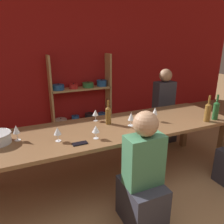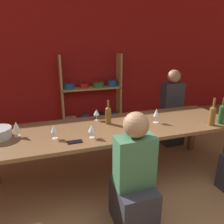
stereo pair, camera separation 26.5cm
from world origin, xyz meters
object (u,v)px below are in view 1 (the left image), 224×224
wine_bottle_green (216,110)px  person_far_a (163,114)px  wine_bottle_dark (208,112)px  person_near_b (143,183)px  wine_glass_red_a (96,129)px  wine_glass_white_b (16,130)px  cell_phone (80,143)px  wine_glass_red_b (155,112)px  wine_glass_white_a (131,117)px  shelf_unit (81,98)px  wine_bottle_amber (108,115)px  wine_glass_white_c (95,113)px  wine_glass_empty_a (57,131)px  dining_table (115,132)px

wine_bottle_green → person_far_a: size_ratio=0.26×
wine_bottle_dark → person_near_b: person_near_b is taller
wine_glass_red_a → wine_glass_white_b: wine_glass_white_b is taller
cell_phone → wine_bottle_dark: bearing=-1.4°
person_far_a → wine_glass_white_b: bearing=16.2°
wine_glass_red_a → person_far_a: (1.60, 0.97, -0.35)m
wine_glass_red_b → person_near_b: (-0.60, -0.70, -0.41)m
wine_glass_white_b → person_near_b: 1.36m
wine_glass_red_a → wine_glass_white_a: 0.54m
wine_glass_white_b → shelf_unit: bearing=58.4°
wine_bottle_green → wine_glass_white_b: wine_bottle_green is taller
wine_bottle_amber → wine_glass_white_c: 0.20m
wine_glass_empty_a → shelf_unit: bearing=68.2°
wine_bottle_dark → wine_glass_white_c: bearing=155.2°
wine_bottle_dark → wine_glass_red_b: wine_bottle_dark is taller
shelf_unit → wine_bottle_amber: (-0.26, -2.05, 0.31)m
wine_glass_white_a → wine_glass_red_a: bearing=-161.7°
wine_glass_white_c → cell_phone: size_ratio=0.99×
shelf_unit → person_near_b: bearing=-95.4°
shelf_unit → wine_glass_empty_a: (-0.91, -2.29, 0.30)m
wine_bottle_green → wine_bottle_dark: (-0.15, -0.01, -0.00)m
dining_table → wine_glass_white_a: (0.18, -0.06, 0.18)m
wine_bottle_dark → cell_phone: (-1.65, 0.04, -0.12)m
wine_glass_white_b → cell_phone: bearing=-31.3°
wine_glass_white_b → wine_glass_white_c: (0.93, 0.21, -0.01)m
wine_bottle_dark → wine_glass_white_a: (-0.95, 0.26, -0.02)m
wine_glass_white_b → wine_glass_white_c: bearing=12.7°
wine_glass_empty_a → person_near_b: size_ratio=0.13×
shelf_unit → dining_table: size_ratio=0.48×
dining_table → wine_glass_white_a: 0.26m
wine_glass_white_a → wine_glass_white_b: wine_glass_white_a is taller
wine_glass_red_b → wine_glass_empty_a: (-1.24, -0.09, -0.02)m
wine_bottle_dark → wine_glass_red_a: bearing=176.3°
wine_bottle_amber → wine_glass_white_a: size_ratio=1.77×
wine_glass_red_a → wine_glass_white_a: size_ratio=0.86×
shelf_unit → wine_glass_white_a: 2.24m
cell_phone → person_far_a: size_ratio=0.12×
wine_bottle_green → wine_glass_empty_a: bearing=174.7°
wine_bottle_green → person_near_b: person_near_b is taller
wine_bottle_dark → wine_bottle_green: bearing=3.1°
wine_glass_white_b → person_far_a: bearing=16.2°
wine_bottle_amber → wine_glass_white_c: size_ratio=2.00×
dining_table → person_near_b: bearing=-95.0°
person_near_b → wine_bottle_amber: bearing=88.7°
shelf_unit → wine_glass_red_a: size_ratio=9.98×
wine_bottle_green → wine_bottle_dark: size_ratio=0.98×
wine_glass_white_b → person_far_a: (2.35, 0.68, -0.36)m
wine_glass_white_b → wine_bottle_dark: bearing=-9.8°
wine_glass_white_c → person_near_b: (0.09, -1.02, -0.39)m
wine_glass_white_a → wine_glass_white_c: bearing=135.2°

